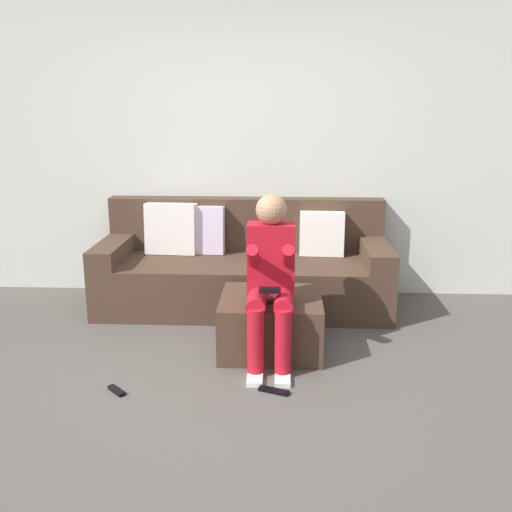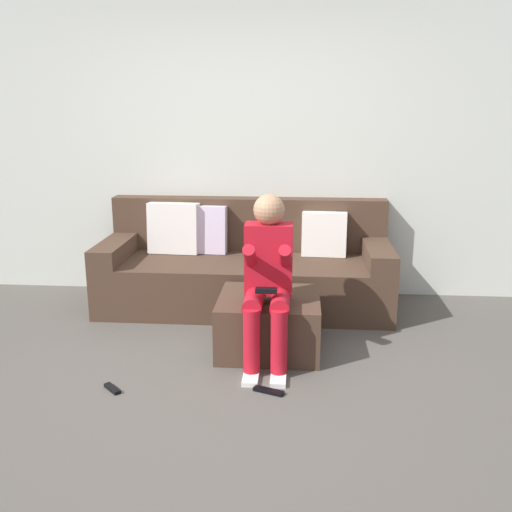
% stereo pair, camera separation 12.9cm
% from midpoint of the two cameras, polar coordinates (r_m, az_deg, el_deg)
% --- Properties ---
extents(ground_plane, '(6.84, 6.84, 0.00)m').
position_cam_midpoint_polar(ground_plane, '(3.64, -3.13, -13.55)').
color(ground_plane, '#544F49').
extents(wall_back, '(5.26, 0.10, 2.64)m').
position_cam_midpoint_polar(wall_back, '(5.32, -0.29, 10.44)').
color(wall_back, silver).
rests_on(wall_back, ground_plane).
extents(couch_sectional, '(2.45, 0.92, 0.90)m').
position_cam_midpoint_polar(couch_sectional, '(5.07, -0.38, -1.28)').
color(couch_sectional, '#473326').
rests_on(couch_sectional, ground_plane).
extents(ottoman, '(0.71, 0.68, 0.39)m').
position_cam_midpoint_polar(ottoman, '(4.20, 2.17, -6.57)').
color(ottoman, '#473326').
rests_on(ottoman, ground_plane).
extents(person_seated, '(0.32, 0.63, 1.14)m').
position_cam_midpoint_polar(person_seated, '(3.88, 2.11, -1.72)').
color(person_seated, red).
rests_on(person_seated, ground_plane).
extents(remote_near_ottoman, '(0.20, 0.11, 0.02)m').
position_cam_midpoint_polar(remote_near_ottoman, '(3.67, 2.27, -13.05)').
color(remote_near_ottoman, black).
rests_on(remote_near_ottoman, ground_plane).
extents(remote_by_storage_bin, '(0.14, 0.14, 0.02)m').
position_cam_midpoint_polar(remote_by_storage_bin, '(3.79, -12.90, -12.52)').
color(remote_by_storage_bin, black).
rests_on(remote_by_storage_bin, ground_plane).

